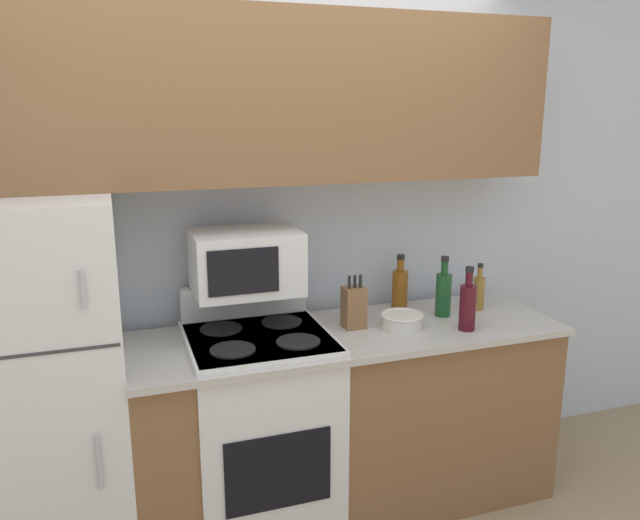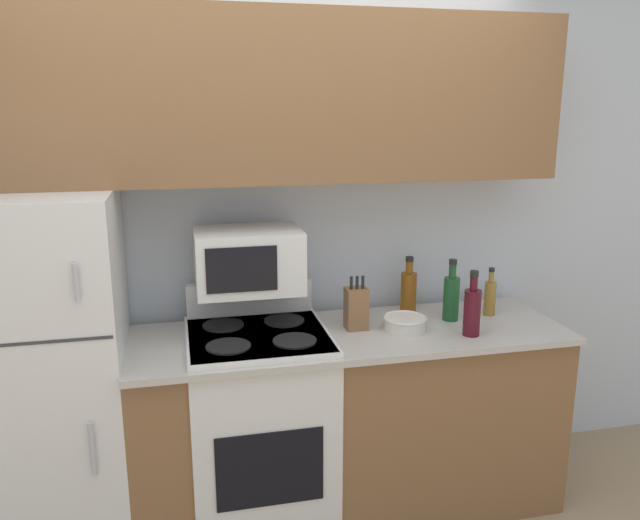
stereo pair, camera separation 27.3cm
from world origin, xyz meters
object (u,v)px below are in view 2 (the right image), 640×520
object	(u,v)px
knife_block	(356,308)
bottle_vinegar	(490,296)
refrigerator	(47,379)
bottle_whiskey	(409,290)
bottle_wine_green	(451,296)
stove	(260,426)
microwave	(248,260)
bottle_wine_red	(472,310)
bowl	(405,323)

from	to	relation	value
knife_block	bottle_vinegar	size ratio (longest dim) A/B	1.06
refrigerator	bottle_whiskey	size ratio (longest dim) A/B	5.67
refrigerator	bottle_wine_green	world-z (taller)	refrigerator
knife_block	stove	bearing A→B (deg)	-176.26
stove	bottle_vinegar	xyz separation A→B (m)	(1.16, 0.07, 0.52)
bottle_whiskey	bottle_vinegar	size ratio (longest dim) A/B	1.17
refrigerator	knife_block	xyz separation A→B (m)	(1.36, -0.01, 0.22)
microwave	bottle_wine_red	xyz separation A→B (m)	(0.96, -0.30, -0.21)
microwave	refrigerator	bearing A→B (deg)	-174.08
stove	microwave	xyz separation A→B (m)	(-0.02, 0.13, 0.76)
knife_block	bottle_whiskey	world-z (taller)	bottle_whiskey
bottle_wine_red	bottle_whiskey	distance (m)	0.42
bowl	bottle_wine_green	bearing A→B (deg)	19.31
microwave	bottle_whiskey	bearing A→B (deg)	6.69
refrigerator	bottle_wine_red	world-z (taller)	refrigerator
stove	bottle_whiskey	distance (m)	0.98
stove	bottle_wine_green	distance (m)	1.09
microwave	bottle_wine_green	distance (m)	0.99
stove	bowl	world-z (taller)	stove
bottle_whiskey	stove	bearing A→B (deg)	-164.28
knife_block	bottle_vinegar	distance (m)	0.70
bottle_wine_green	bottle_vinegar	bearing A→B (deg)	6.70
microwave	bottle_wine_red	bearing A→B (deg)	-17.11
bottle_vinegar	refrigerator	bearing A→B (deg)	-179.01
microwave	bottle_wine_green	bearing A→B (deg)	-4.84
microwave	bottle_whiskey	distance (m)	0.85
bowl	bottle_wine_red	distance (m)	0.31
knife_block	bowl	xyz separation A→B (m)	(0.21, -0.08, -0.06)
bowl	stove	bearing A→B (deg)	175.96
microwave	bottle_wine_green	world-z (taller)	microwave
refrigerator	microwave	bearing A→B (deg)	5.92
knife_block	bottle_vinegar	bearing A→B (deg)	3.45
refrigerator	bottle_wine_green	size ratio (longest dim) A/B	5.29
bottle_wine_red	bottle_vinegar	distance (m)	0.32
refrigerator	bottle_whiskey	xyz separation A→B (m)	(1.69, 0.19, 0.23)
refrigerator	knife_block	bearing A→B (deg)	-0.29
microwave	bowl	distance (m)	0.77
refrigerator	bowl	world-z (taller)	refrigerator
bottle_whiskey	bottle_vinegar	distance (m)	0.40
refrigerator	stove	bearing A→B (deg)	-2.36
stove	refrigerator	bearing A→B (deg)	177.64
microwave	bowl	xyz separation A→B (m)	(0.69, -0.18, -0.29)
refrigerator	stove	distance (m)	0.95
refrigerator	bottle_vinegar	xyz separation A→B (m)	(2.06, 0.04, 0.21)
bottle_wine_red	bottle_vinegar	bearing A→B (deg)	48.06
microwave	bottle_whiskey	world-z (taller)	microwave
refrigerator	bottle_whiskey	distance (m)	1.71
refrigerator	knife_block	size ratio (longest dim) A/B	6.24
bottle_wine_red	knife_block	bearing A→B (deg)	157.61
refrigerator	bottle_vinegar	size ratio (longest dim) A/B	6.61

